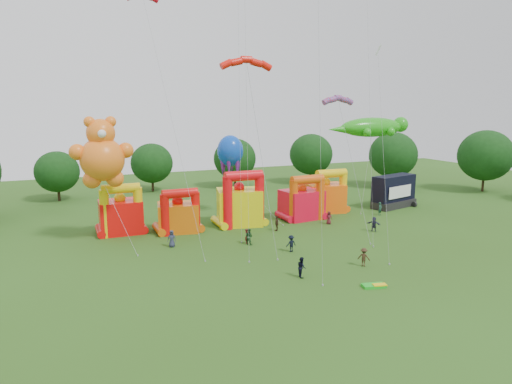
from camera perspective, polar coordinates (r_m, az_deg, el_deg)
name	(u,v)px	position (r m, az deg, el deg)	size (l,w,h in m)	color
ground	(371,295)	(40.46, 14.23, -12.43)	(160.00, 160.00, 0.00)	#294C15
tree_ring	(359,223)	(38.28, 12.76, -3.80)	(119.78, 121.84, 12.07)	#352314
bouncy_castle_0	(121,214)	(59.25, -16.53, -2.67)	(5.13, 4.12, 6.48)	red
bouncy_castle_1	(178,215)	(58.44, -9.67, -2.84)	(5.60, 4.80, 5.73)	#D25B0B
bouncy_castle_2	(240,204)	(60.78, -2.00, -1.54)	(6.59, 5.74, 7.51)	yellow
bouncy_castle_3	(303,202)	(64.54, 5.84, -1.24)	(5.86, 4.93, 6.41)	red
bouncy_castle_4	(326,195)	(69.36, 8.77, -0.41)	(6.22, 5.42, 6.63)	#FF5F0D
stage_trailer	(394,192)	(75.06, 16.84, 0.04)	(8.38, 4.85, 5.09)	black
teddy_bear_kite	(109,180)	(53.29, -17.86, 1.39)	(6.97, 8.71, 14.70)	orange
gecko_kite	(369,148)	(70.84, 13.99, 5.33)	(14.22, 5.10, 14.19)	#239F16
octopus_kite	(250,187)	(64.33, -0.79, 0.68)	(6.04, 11.33, 11.69)	#0C40BC
parafoil_kites	(203,131)	(49.59, -6.69, 7.57)	(25.19, 14.16, 28.78)	red
diamond_kites	(306,116)	(48.85, 6.21, 9.45)	(17.47, 21.53, 34.21)	red
folded_kite_bundle	(374,286)	(42.21, 14.58, -11.25)	(2.17, 1.43, 0.31)	green
spectator_0	(172,239)	(52.53, -10.49, -5.76)	(0.95, 0.62, 1.95)	#2B2F48
spectator_1	(247,236)	(53.05, -1.16, -5.53)	(0.63, 0.42, 1.74)	#4C1516
spectator_2	(249,236)	(52.63, -0.89, -5.58)	(0.92, 0.72, 1.90)	#1B431F
spectator_3	(291,244)	(50.18, 4.41, -6.44)	(1.20, 0.69, 1.86)	black
spectator_4	(277,223)	(58.38, 2.61, -3.93)	(1.14, 0.47, 1.94)	#392717
spectator_5	(374,224)	(59.90, 14.52, -3.91)	(1.77, 0.56, 1.91)	#26243C
spectator_6	(329,218)	(62.38, 9.10, -3.19)	(0.86, 0.56, 1.76)	#55181F
spectator_7	(380,209)	(69.06, 15.25, -2.02)	(0.71, 0.46, 1.94)	#183C2C
spectator_8	(302,267)	(43.10, 5.72, -9.32)	(0.93, 0.73, 1.92)	black
spectator_9	(364,257)	(46.87, 13.33, -7.93)	(1.22, 0.70, 1.89)	#3A2717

